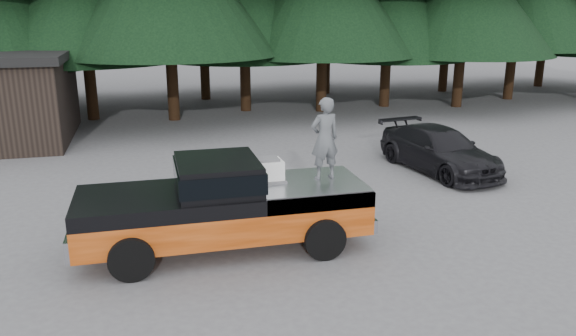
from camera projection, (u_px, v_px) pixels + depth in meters
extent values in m
plane|color=#4F4E51|center=(263.00, 247.00, 11.75)|extent=(120.00, 120.00, 0.00)
cube|color=black|center=(218.00, 174.00, 11.24)|extent=(1.66, 1.90, 0.59)
cube|color=silver|center=(267.00, 171.00, 11.69)|extent=(0.65, 0.55, 0.43)
imported|color=#4E5154|center=(325.00, 139.00, 11.70)|extent=(0.69, 0.51, 1.74)
imported|color=black|center=(439.00, 150.00, 17.07)|extent=(2.57, 4.78, 1.32)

